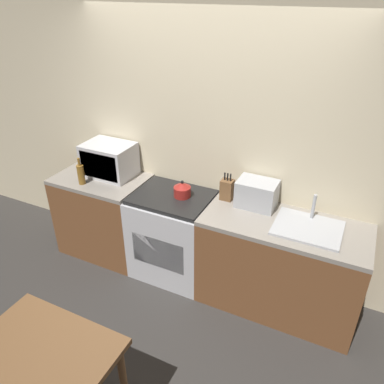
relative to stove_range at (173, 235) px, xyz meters
name	(u,v)px	position (x,y,z in m)	size (l,w,h in m)	color
ground_plane	(166,315)	(0.23, -0.59, -0.45)	(16.00, 16.00, 0.00)	#33302D
wall_back	(210,147)	(0.23, 0.34, 0.85)	(10.00, 0.06, 2.60)	beige
counter_left_run	(105,214)	(-0.84, 0.00, 0.00)	(0.93, 0.62, 0.90)	brown
counter_right_run	(279,265)	(1.07, 0.00, 0.00)	(1.38, 0.62, 0.90)	brown
stove_range	(173,235)	(0.00, 0.00, 0.00)	(0.76, 0.62, 0.90)	silver
kettle	(182,190)	(0.09, 0.03, 0.52)	(0.16, 0.16, 0.16)	maroon
microwave	(109,160)	(-0.78, 0.10, 0.62)	(0.49, 0.37, 0.34)	silver
bottle	(81,174)	(-0.92, -0.18, 0.56)	(0.07, 0.07, 0.28)	olive
knife_block	(227,189)	(0.48, 0.16, 0.55)	(0.11, 0.10, 0.26)	brown
toaster_oven	(257,194)	(0.76, 0.17, 0.57)	(0.34, 0.24, 0.24)	#ADAFB5
sink_basin	(308,227)	(1.25, 0.01, 0.47)	(0.54, 0.43, 0.24)	#ADAFB5
dining_table	(47,362)	(0.07, -1.72, 0.20)	(0.86, 0.58, 0.77)	brown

